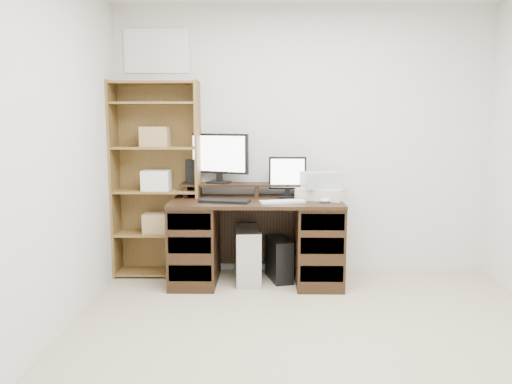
{
  "coord_description": "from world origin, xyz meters",
  "views": [
    {
      "loc": [
        -0.37,
        -2.72,
        1.45
      ],
      "look_at": [
        -0.43,
        1.43,
        0.85
      ],
      "focal_mm": 35.0,
      "sensor_mm": 36.0,
      "label": 1
    }
  ],
  "objects_px": {
    "monitor_small": "(287,175)",
    "tower_silver": "(247,255)",
    "tower_black": "(279,259)",
    "bookshelf": "(157,178)",
    "monitor_wide": "(219,156)",
    "desk": "(256,239)",
    "printer": "(321,193)"
  },
  "relations": [
    {
      "from": "monitor_small",
      "to": "tower_silver",
      "type": "height_order",
      "value": "monitor_small"
    },
    {
      "from": "tower_silver",
      "to": "tower_black",
      "type": "xyz_separation_m",
      "value": [
        0.29,
        0.04,
        -0.05
      ]
    },
    {
      "from": "tower_silver",
      "to": "bookshelf",
      "type": "xyz_separation_m",
      "value": [
        -0.84,
        0.19,
        0.68
      ]
    },
    {
      "from": "tower_silver",
      "to": "monitor_wide",
      "type": "bearing_deg",
      "value": 136.17
    },
    {
      "from": "monitor_small",
      "to": "tower_black",
      "type": "distance_m",
      "value": 0.77
    },
    {
      "from": "desk",
      "to": "tower_black",
      "type": "relative_size",
      "value": 3.66
    },
    {
      "from": "printer",
      "to": "monitor_wide",
      "type": "bearing_deg",
      "value": -169.58
    },
    {
      "from": "printer",
      "to": "tower_silver",
      "type": "relative_size",
      "value": 0.82
    },
    {
      "from": "bookshelf",
      "to": "desk",
      "type": "bearing_deg",
      "value": -12.96
    },
    {
      "from": "desk",
      "to": "monitor_wide",
      "type": "height_order",
      "value": "monitor_wide"
    },
    {
      "from": "desk",
      "to": "bookshelf",
      "type": "relative_size",
      "value": 0.83
    },
    {
      "from": "monitor_wide",
      "to": "tower_black",
      "type": "relative_size",
      "value": 1.33
    },
    {
      "from": "monitor_wide",
      "to": "desk",
      "type": "bearing_deg",
      "value": -11.9
    },
    {
      "from": "desk",
      "to": "tower_silver",
      "type": "xyz_separation_m",
      "value": [
        -0.08,
        0.02,
        -0.15
      ]
    },
    {
      "from": "printer",
      "to": "tower_black",
      "type": "relative_size",
      "value": 0.97
    },
    {
      "from": "desk",
      "to": "monitor_wide",
      "type": "bearing_deg",
      "value": 145.82
    },
    {
      "from": "printer",
      "to": "tower_black",
      "type": "distance_m",
      "value": 0.71
    },
    {
      "from": "monitor_wide",
      "to": "monitor_small",
      "type": "xyz_separation_m",
      "value": [
        0.63,
        -0.09,
        -0.17
      ]
    },
    {
      "from": "tower_silver",
      "to": "bookshelf",
      "type": "height_order",
      "value": "bookshelf"
    },
    {
      "from": "tower_black",
      "to": "bookshelf",
      "type": "height_order",
      "value": "bookshelf"
    },
    {
      "from": "printer",
      "to": "tower_silver",
      "type": "xyz_separation_m",
      "value": [
        -0.66,
        -0.03,
        -0.56
      ]
    },
    {
      "from": "monitor_small",
      "to": "printer",
      "type": "bearing_deg",
      "value": -15.09
    },
    {
      "from": "monitor_small",
      "to": "printer",
      "type": "height_order",
      "value": "monitor_small"
    },
    {
      "from": "desk",
      "to": "bookshelf",
      "type": "xyz_separation_m",
      "value": [
        -0.92,
        0.21,
        0.53
      ]
    },
    {
      "from": "printer",
      "to": "bookshelf",
      "type": "bearing_deg",
      "value": -164.58
    },
    {
      "from": "tower_black",
      "to": "desk",
      "type": "bearing_deg",
      "value": -178.02
    },
    {
      "from": "tower_black",
      "to": "monitor_wide",
      "type": "bearing_deg",
      "value": 148.21
    },
    {
      "from": "desk",
      "to": "printer",
      "type": "height_order",
      "value": "printer"
    },
    {
      "from": "tower_silver",
      "to": "bookshelf",
      "type": "distance_m",
      "value": 1.1
    },
    {
      "from": "tower_black",
      "to": "bookshelf",
      "type": "distance_m",
      "value": 1.35
    },
    {
      "from": "monitor_wide",
      "to": "bookshelf",
      "type": "height_order",
      "value": "bookshelf"
    },
    {
      "from": "bookshelf",
      "to": "tower_black",
      "type": "bearing_deg",
      "value": -7.68
    }
  ]
}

